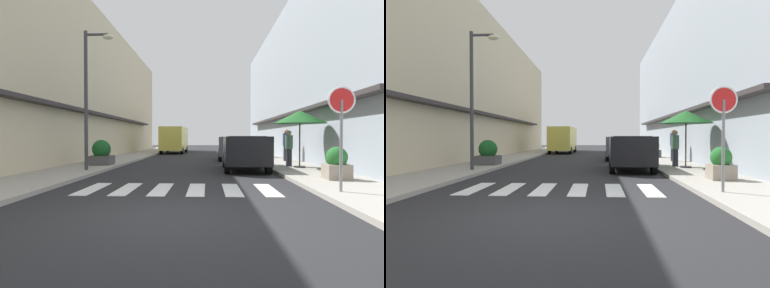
% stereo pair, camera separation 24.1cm
% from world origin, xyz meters
% --- Properties ---
extents(ground_plane, '(83.70, 83.70, 0.00)m').
position_xyz_m(ground_plane, '(0.00, 15.22, 0.00)').
color(ground_plane, '#232326').
extents(sidewalk_left, '(2.52, 53.27, 0.12)m').
position_xyz_m(sidewalk_left, '(-4.68, 15.22, 0.06)').
color(sidewalk_left, '#9E998E').
rests_on(sidewalk_left, ground_plane).
extents(sidewalk_right, '(2.52, 53.27, 0.12)m').
position_xyz_m(sidewalk_right, '(4.68, 15.22, 0.06)').
color(sidewalk_right, '#9E998E').
rests_on(sidewalk_right, ground_plane).
extents(building_row_left, '(5.50, 36.24, 9.38)m').
position_xyz_m(building_row_left, '(-8.44, 16.12, 4.69)').
color(building_row_left, beige).
rests_on(building_row_left, ground_plane).
extents(building_row_right, '(5.50, 36.24, 10.20)m').
position_xyz_m(building_row_right, '(8.44, 16.12, 5.10)').
color(building_row_right, '#939EA8').
rests_on(building_row_right, ground_plane).
extents(crosswalk, '(5.20, 2.20, 0.01)m').
position_xyz_m(crosswalk, '(-0.00, 3.12, 0.01)').
color(crosswalk, silver).
rests_on(crosswalk, ground_plane).
extents(parked_car_near, '(1.89, 4.33, 1.47)m').
position_xyz_m(parked_car_near, '(2.37, 8.51, 0.92)').
color(parked_car_near, black).
rests_on(parked_car_near, ground_plane).
extents(parked_car_mid, '(1.93, 4.54, 1.47)m').
position_xyz_m(parked_car_mid, '(2.37, 15.29, 0.92)').
color(parked_car_mid, '#4C5156').
rests_on(parked_car_mid, ground_plane).
extents(delivery_van, '(2.16, 5.47, 2.37)m').
position_xyz_m(delivery_van, '(-2.22, 24.06, 1.41)').
color(delivery_van, '#D8CC4C').
rests_on(delivery_van, ground_plane).
extents(round_street_sign, '(0.65, 0.07, 2.50)m').
position_xyz_m(round_street_sign, '(3.95, 2.22, 2.04)').
color(round_street_sign, slate).
rests_on(round_street_sign, sidewalk_right).
extents(street_lamp, '(1.19, 0.28, 5.52)m').
position_xyz_m(street_lamp, '(-3.87, 7.18, 3.48)').
color(street_lamp, '#38383D').
rests_on(street_lamp, sidewalk_left).
extents(cafe_umbrella, '(2.25, 2.25, 2.45)m').
position_xyz_m(cafe_umbrella, '(4.75, 8.68, 2.28)').
color(cafe_umbrella, '#262626').
rests_on(cafe_umbrella, sidewalk_right).
extents(planter_corner, '(0.72, 0.72, 1.01)m').
position_xyz_m(planter_corner, '(4.76, 4.62, 0.59)').
color(planter_corner, gray).
rests_on(planter_corner, sidewalk_right).
extents(planter_midblock, '(1.03, 1.03, 1.18)m').
position_xyz_m(planter_midblock, '(-4.26, 9.70, 0.65)').
color(planter_midblock, '#4C4C4C').
rests_on(planter_midblock, sidewalk_left).
extents(planter_far, '(0.84, 0.84, 1.11)m').
position_xyz_m(planter_far, '(4.66, 16.36, 0.63)').
color(planter_far, '#4C4C4C').
rests_on(planter_far, sidewalk_right).
extents(pedestrian_walking_near, '(0.34, 0.34, 1.61)m').
position_xyz_m(pedestrian_walking_near, '(4.44, 9.27, 0.96)').
color(pedestrian_walking_near, '#282B33').
rests_on(pedestrian_walking_near, sidewalk_right).
extents(pedestrian_walking_far, '(0.34, 0.34, 1.76)m').
position_xyz_m(pedestrian_walking_far, '(5.12, 12.79, 1.05)').
color(pedestrian_walking_far, '#282B33').
rests_on(pedestrian_walking_far, sidewalk_right).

